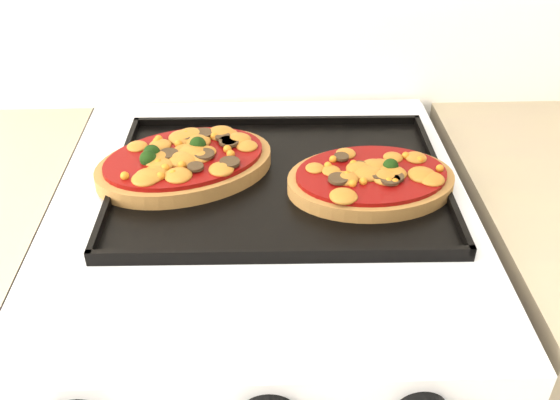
{
  "coord_description": "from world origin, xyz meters",
  "views": [
    {
      "loc": [
        -0.01,
        0.97,
        1.41
      ],
      "look_at": [
        0.01,
        1.67,
        0.92
      ],
      "focal_mm": 40.0,
      "sensor_mm": 36.0,
      "label": 1
    }
  ],
  "objects_px": {
    "baking_tray": "(279,179)",
    "pizza_right": "(371,178)",
    "stove": "(265,397)",
    "pizza_left": "(185,161)"
  },
  "relations": [
    {
      "from": "stove",
      "to": "pizza_right",
      "type": "height_order",
      "value": "pizza_right"
    },
    {
      "from": "stove",
      "to": "baking_tray",
      "type": "bearing_deg",
      "value": 36.94
    },
    {
      "from": "baking_tray",
      "to": "stove",
      "type": "bearing_deg",
      "value": -142.17
    },
    {
      "from": "baking_tray",
      "to": "pizza_right",
      "type": "relative_size",
      "value": 2.01
    },
    {
      "from": "baking_tray",
      "to": "pizza_right",
      "type": "xyz_separation_m",
      "value": [
        0.13,
        -0.03,
        0.02
      ]
    },
    {
      "from": "baking_tray",
      "to": "pizza_right",
      "type": "distance_m",
      "value": 0.13
    },
    {
      "from": "baking_tray",
      "to": "pizza_left",
      "type": "xyz_separation_m",
      "value": [
        -0.14,
        0.02,
        0.02
      ]
    },
    {
      "from": "pizza_left",
      "to": "stove",
      "type": "bearing_deg",
      "value": -22.65
    },
    {
      "from": "stove",
      "to": "baking_tray",
      "type": "distance_m",
      "value": 0.47
    },
    {
      "from": "stove",
      "to": "baking_tray",
      "type": "xyz_separation_m",
      "value": [
        0.03,
        0.02,
        0.47
      ]
    }
  ]
}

